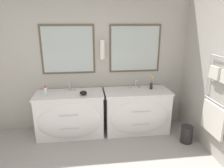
% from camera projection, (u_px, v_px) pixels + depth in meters
% --- Properties ---
extents(wall_back, '(5.59, 0.17, 2.60)m').
position_uv_depth(wall_back, '(79.00, 59.00, 3.61)').
color(wall_back, '#B2ADA3').
rests_on(wall_back, ground_plane).
extents(vanity_left, '(1.17, 0.62, 0.78)m').
position_uv_depth(vanity_left, '(70.00, 114.00, 3.51)').
color(vanity_left, white).
rests_on(vanity_left, ground_plane).
extents(vanity_right, '(1.17, 0.62, 0.78)m').
position_uv_depth(vanity_right, '(137.00, 111.00, 3.65)').
color(vanity_right, white).
rests_on(vanity_right, ground_plane).
extents(faucet_left, '(0.17, 0.11, 0.18)m').
position_uv_depth(faucet_left, '(70.00, 86.00, 3.53)').
color(faucet_left, silver).
rests_on(faucet_left, vanity_left).
extents(faucet_right, '(0.17, 0.11, 0.18)m').
position_uv_depth(faucet_right, '(136.00, 84.00, 3.67)').
color(faucet_right, silver).
rests_on(faucet_right, vanity_right).
extents(toiletry_bottle, '(0.05, 0.05, 0.17)m').
position_uv_depth(toiletry_bottle, '(46.00, 92.00, 3.28)').
color(toiletry_bottle, silver).
rests_on(toiletry_bottle, vanity_left).
extents(amenity_bowl, '(0.12, 0.12, 0.07)m').
position_uv_depth(amenity_bowl, '(83.00, 93.00, 3.35)').
color(amenity_bowl, black).
rests_on(amenity_bowl, vanity_left).
extents(flower_vase, '(0.05, 0.05, 0.24)m').
position_uv_depth(flower_vase, '(151.00, 84.00, 3.63)').
color(flower_vase, '#332D2D').
rests_on(flower_vase, vanity_right).
extents(waste_bin, '(0.20, 0.20, 0.30)m').
position_uv_depth(waste_bin, '(187.00, 134.00, 3.35)').
color(waste_bin, '#282626').
rests_on(waste_bin, ground_plane).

